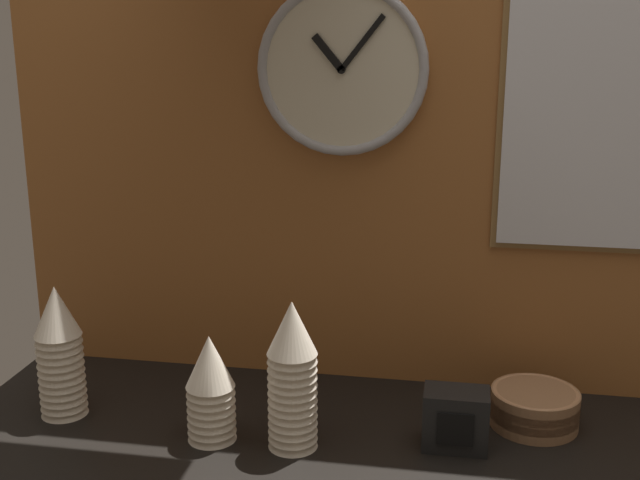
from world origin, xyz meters
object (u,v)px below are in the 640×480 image
at_px(menu_board, 591,119).
at_px(napkin_dispenser, 456,419).
at_px(cup_stack_center, 292,375).
at_px(wall_clock, 342,69).
at_px(cup_stack_far_left, 60,351).
at_px(cup_stack_center_left, 211,388).
at_px(bowl_stack_right, 535,407).

height_order(menu_board, napkin_dispenser, menu_board).
height_order(cup_stack_center, wall_clock, wall_clock).
xyz_separation_m(cup_stack_far_left, napkin_dispenser, (0.77, 0.01, -0.08)).
bearing_deg(cup_stack_center_left, wall_clock, 57.14).
bearing_deg(napkin_dispenser, cup_stack_center, -170.35).
distance_m(bowl_stack_right, napkin_dispenser, 0.19).
bearing_deg(wall_clock, napkin_dispenser, -45.15).
relative_size(cup_stack_far_left, wall_clock, 0.78).
bearing_deg(bowl_stack_right, napkin_dispenser, -143.92).
bearing_deg(cup_stack_center, bowl_stack_right, 19.74).
bearing_deg(cup_stack_center, menu_board, 30.84).
distance_m(cup_stack_center_left, bowl_stack_right, 0.62).
xyz_separation_m(bowl_stack_right, menu_board, (0.08, 0.15, 0.54)).
bearing_deg(napkin_dispenser, cup_stack_far_left, -179.63).
bearing_deg(wall_clock, cup_stack_far_left, -153.42).
distance_m(cup_stack_center, menu_board, 0.75).
height_order(wall_clock, napkin_dispenser, wall_clock).
bearing_deg(menu_board, wall_clock, -178.95).
xyz_separation_m(bowl_stack_right, wall_clock, (-0.40, 0.14, 0.63)).
distance_m(cup_stack_center_left, napkin_dispenser, 0.45).
relative_size(cup_stack_center, wall_clock, 0.82).
bearing_deg(cup_stack_far_left, cup_stack_center_left, -7.97).
bearing_deg(napkin_dispenser, cup_stack_center_left, -173.64).
relative_size(cup_stack_center, napkin_dispenser, 2.38).
distance_m(bowl_stack_right, menu_board, 0.56).
relative_size(cup_stack_center, cup_stack_far_left, 1.06).
relative_size(wall_clock, napkin_dispenser, 2.91).
height_order(cup_stack_center_left, cup_stack_far_left, cup_stack_far_left).
bearing_deg(cup_stack_center_left, bowl_stack_right, 14.90).
bearing_deg(menu_board, cup_stack_center_left, -155.27).
height_order(cup_stack_far_left, menu_board, menu_board).
relative_size(cup_stack_far_left, bowl_stack_right, 1.58).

